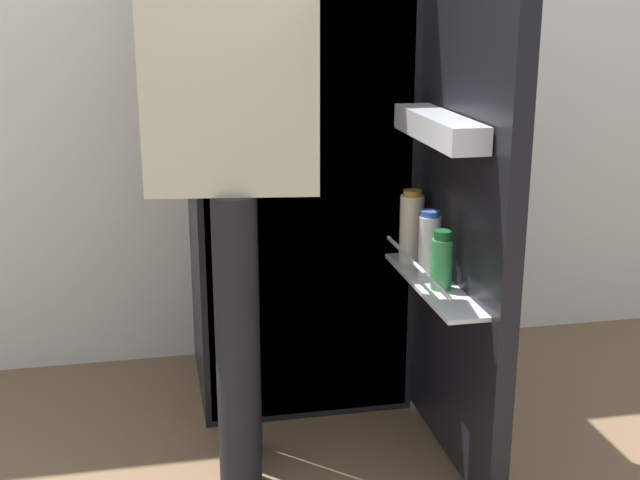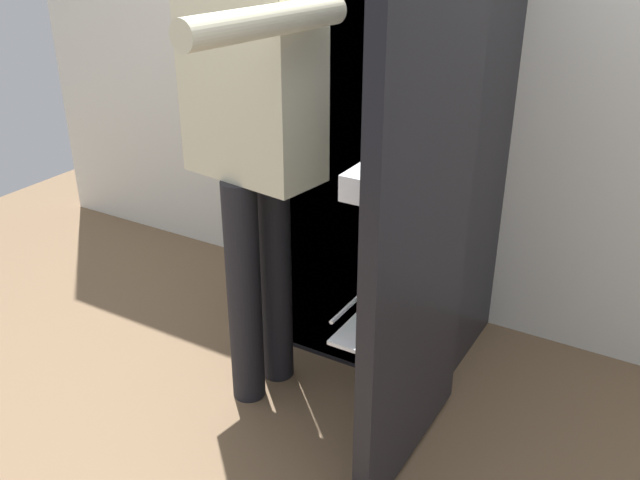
% 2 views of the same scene
% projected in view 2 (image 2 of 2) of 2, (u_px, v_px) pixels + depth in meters
% --- Properties ---
extents(ground_plane, '(5.50, 5.50, 0.00)m').
position_uv_depth(ground_plane, '(323.00, 403.00, 2.56)').
color(ground_plane, brown).
extents(kitchen_wall, '(4.40, 0.10, 2.64)m').
position_uv_depth(kitchen_wall, '(441.00, 0.00, 2.67)').
color(kitchen_wall, silver).
rests_on(kitchen_wall, ground_plane).
extents(refrigerator, '(0.74, 1.26, 1.73)m').
position_uv_depth(refrigerator, '(399.00, 143.00, 2.54)').
color(refrigerator, black).
rests_on(refrigerator, ground_plane).
extents(person, '(0.56, 0.81, 1.69)m').
position_uv_depth(person, '(255.00, 122.00, 2.21)').
color(person, black).
rests_on(person, ground_plane).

